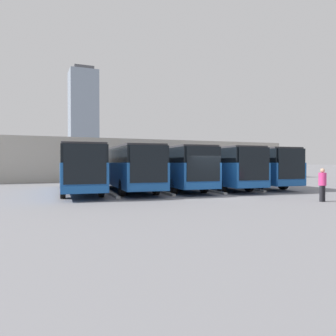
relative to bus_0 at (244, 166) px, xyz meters
name	(u,v)px	position (x,y,z in m)	size (l,w,h in m)	color
ground_plane	(210,197)	(7.03, 6.22, -1.79)	(600.00, 600.00, 0.00)	gray
bus_0	(244,166)	(0.00, 0.00, 0.00)	(3.46, 12.49, 3.20)	#19519E
curb_divider_0	(240,188)	(1.76, 1.83, -1.71)	(0.24, 6.75, 0.15)	#9E9E99
bus_1	(212,166)	(3.51, 0.41, 0.00)	(3.46, 12.49, 3.20)	#19519E
curb_divider_1	(204,190)	(5.27, 2.24, -1.71)	(0.24, 6.75, 0.15)	#9E9E99
bus_2	(171,166)	(7.03, 0.10, 0.00)	(3.46, 12.49, 3.20)	#19519E
curb_divider_2	(158,191)	(8.78, 1.92, -1.71)	(0.24, 6.75, 0.15)	#9E9E99
bus_3	(127,167)	(10.54, 0.14, 0.00)	(3.46, 12.49, 3.20)	#19519E
curb_divider_3	(110,193)	(12.30, 1.97, -1.71)	(0.24, 6.75, 0.15)	#9E9E99
bus_4	(79,167)	(14.06, 0.07, 0.00)	(3.46, 12.49, 3.20)	#19519E
pedestrian	(322,184)	(2.81, 10.77, -0.83)	(0.48, 0.48, 1.78)	black
station_building	(117,160)	(7.03, -16.93, 0.67)	(44.00, 11.70, 4.85)	#A8A399
office_tower	(83,118)	(-13.41, -182.64, 27.99)	(16.68, 16.68, 60.76)	#7F8EA3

